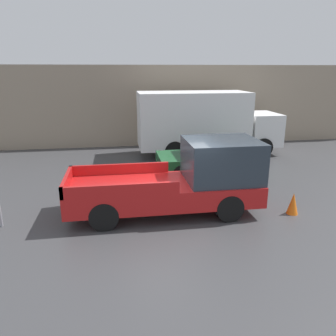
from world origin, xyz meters
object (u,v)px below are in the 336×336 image
delivery_truck (203,121)px  traffic_cone (293,203)px  pickup_truck (185,179)px  car (210,156)px

delivery_truck → traffic_cone: 7.80m
pickup_truck → car: (1.77, 3.48, -0.24)m
delivery_truck → traffic_cone: (0.86, -7.63, -1.38)m
pickup_truck → car: 3.91m
pickup_truck → traffic_cone: pickup_truck is taller
delivery_truck → pickup_truck: bearing=-108.8°
pickup_truck → delivery_truck: 7.31m
car → pickup_truck: bearing=-117.0°
car → delivery_truck: 3.58m
delivery_truck → traffic_cone: size_ratio=10.77×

